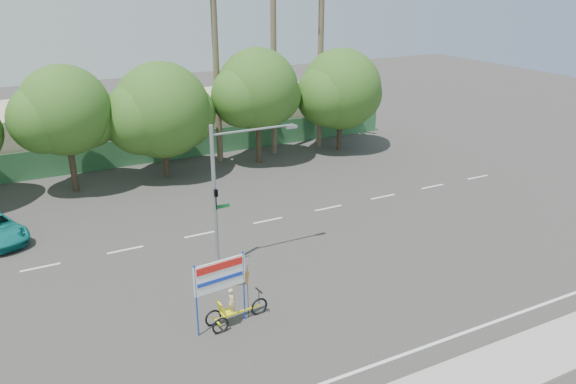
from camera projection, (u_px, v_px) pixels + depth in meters
name	position (u px, v px, depth m)	size (l,w,h in m)	color
ground	(305.00, 296.00, 24.34)	(120.00, 120.00, 0.00)	#33302D
fence	(166.00, 148.00, 41.81)	(38.00, 0.08, 2.00)	#336B3D
building_left	(14.00, 137.00, 40.92)	(12.00, 8.00, 4.00)	#B5AC90
building_right	(242.00, 113.00, 48.67)	(14.00, 8.00, 3.60)	#B5AC90
tree_left	(64.00, 114.00, 34.44)	(6.66, 5.60, 8.07)	#473828
tree_center	(161.00, 113.00, 37.21)	(7.62, 6.40, 7.85)	#473828
tree_right	(257.00, 92.00, 39.92)	(6.90, 5.80, 8.36)	#473828
tree_far_right	(340.00, 92.00, 43.12)	(7.38, 6.20, 7.94)	#473828
palm_tall	(273.00, 13.00, 40.15)	(3.73, 3.79, 17.45)	#70604C
palm_mid	(321.00, 26.00, 42.24)	(3.73, 3.79, 15.45)	#70604C
palm_short	(215.00, 39.00, 38.81)	(3.73, 3.79, 14.45)	#70604C
traffic_signal	(222.00, 211.00, 25.65)	(4.72, 1.10, 7.00)	gray
trike_billboard	(228.00, 297.00, 21.90)	(3.15, 0.85, 3.10)	black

